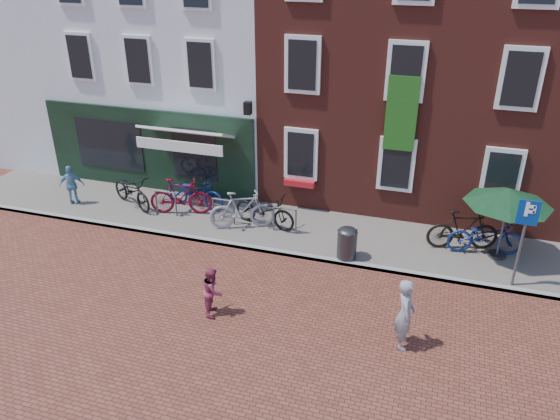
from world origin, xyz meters
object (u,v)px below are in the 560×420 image
(bicycle_5, at_px, (463,230))
(parasol, at_px, (510,194))
(cafe_person, at_px, (72,185))
(bicycle_0, at_px, (132,191))
(parking_sign, at_px, (525,229))
(boy, at_px, (213,291))
(bicycle_4, at_px, (265,210))
(bicycle_6, at_px, (485,236))
(bicycle_2, at_px, (196,192))
(bicycle_3, at_px, (242,210))
(woman, at_px, (405,314))
(litter_bin, at_px, (347,241))
(bicycle_1, at_px, (181,196))

(bicycle_5, bearing_deg, parasol, -112.92)
(cafe_person, bearing_deg, bicycle_0, 168.61)
(bicycle_5, bearing_deg, parking_sign, -154.30)
(boy, bearing_deg, bicycle_5, -63.31)
(bicycle_4, relative_size, bicycle_6, 1.00)
(bicycle_2, distance_m, bicycle_3, 2.18)
(parking_sign, height_order, bicycle_5, parking_sign)
(boy, bearing_deg, parking_sign, -78.62)
(bicycle_0, bearing_deg, woman, -86.76)
(bicycle_4, distance_m, bicycle_6, 6.47)
(woman, distance_m, cafe_person, 11.95)
(litter_bin, distance_m, bicycle_3, 3.50)
(bicycle_2, bearing_deg, parasol, -85.19)
(boy, relative_size, bicycle_6, 0.60)
(cafe_person, relative_size, bicycle_3, 0.67)
(parking_sign, height_order, cafe_person, parking_sign)
(litter_bin, height_order, boy, boy)
(bicycle_3, height_order, bicycle_5, same)
(bicycle_4, relative_size, bicycle_5, 1.03)
(boy, height_order, bicycle_2, boy)
(bicycle_0, relative_size, bicycle_1, 1.03)
(woman, relative_size, bicycle_4, 0.82)
(litter_bin, relative_size, parking_sign, 0.41)
(woman, relative_size, bicycle_0, 0.82)
(bicycle_2, height_order, bicycle_4, same)
(litter_bin, xyz_separation_m, parasol, (4.05, 1.34, 1.43))
(woman, distance_m, bicycle_0, 10.27)
(parking_sign, height_order, woman, parking_sign)
(parasol, relative_size, boy, 1.86)
(parking_sign, distance_m, bicycle_2, 9.97)
(litter_bin, height_order, woman, woman)
(bicycle_0, xyz_separation_m, bicycle_4, (4.67, -0.02, 0.00))
(parking_sign, xyz_separation_m, boy, (-6.96, -3.24, -1.13))
(litter_bin, distance_m, cafe_person, 9.47)
(boy, distance_m, bicycle_6, 7.83)
(bicycle_2, bearing_deg, bicycle_0, 111.38)
(parasol, xyz_separation_m, cafe_person, (-13.50, -0.64, -1.26))
(woman, height_order, cafe_person, woman)
(cafe_person, height_order, bicycle_5, cafe_person)
(woman, bearing_deg, bicycle_4, 37.86)
(litter_bin, xyz_separation_m, parking_sign, (4.36, -0.06, 1.14))
(woman, relative_size, cafe_person, 1.25)
(parasol, relative_size, bicycle_1, 1.16)
(boy, xyz_separation_m, bicycle_4, (-0.20, 4.42, 0.02))
(bicycle_2, xyz_separation_m, bicycle_4, (2.60, -0.56, 0.00))
(bicycle_6, bearing_deg, bicycle_5, 71.37)
(bicycle_1, relative_size, bicycle_3, 1.00)
(parasol, height_order, bicycle_6, parasol)
(woman, xyz_separation_m, bicycle_3, (-5.28, 3.92, -0.14))
(boy, height_order, bicycle_5, bicycle_5)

